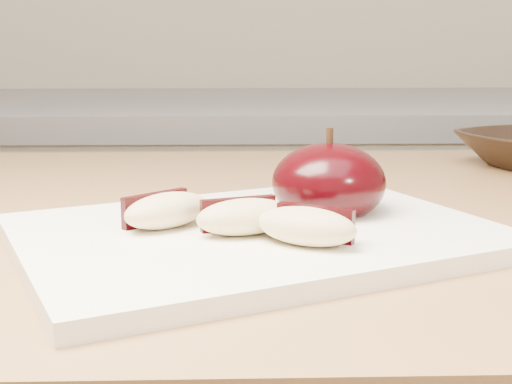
{
  "coord_description": "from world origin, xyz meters",
  "views": [
    {
      "loc": [
        -0.04,
        -0.1,
        1.04
      ],
      "look_at": [
        -0.03,
        0.39,
        0.94
      ],
      "focal_mm": 50.0,
      "sensor_mm": 36.0,
      "label": 1
    }
  ],
  "objects": [
    {
      "name": "apple_wedge_b",
      "position": [
        -0.04,
        0.37,
        0.93
      ],
      "size": [
        0.07,
        0.05,
        0.02
      ],
      "rotation": [
        0.0,
        0.0,
        0.32
      ],
      "color": "beige",
      "rests_on": "cutting_board"
    },
    {
      "name": "back_cabinet",
      "position": [
        0.0,
        1.2,
        0.47
      ],
      "size": [
        2.4,
        0.62,
        0.94
      ],
      "color": "silver",
      "rests_on": "ground"
    },
    {
      "name": "cutting_board",
      "position": [
        -0.03,
        0.39,
        0.91
      ],
      "size": [
        0.39,
        0.35,
        0.01
      ],
      "primitive_type": "cube",
      "rotation": [
        0.0,
        0.0,
        0.42
      ],
      "color": "white",
      "rests_on": "island_counter"
    },
    {
      "name": "apple_wedge_c",
      "position": [
        0.0,
        0.34,
        0.93
      ],
      "size": [
        0.08,
        0.06,
        0.02
      ],
      "rotation": [
        0.0,
        0.0,
        -0.52
      ],
      "color": "beige",
      "rests_on": "cutting_board"
    },
    {
      "name": "apple_half",
      "position": [
        0.03,
        0.43,
        0.93
      ],
      "size": [
        0.11,
        0.11,
        0.07
      ],
      "rotation": [
        0.0,
        0.0,
        0.25
      ],
      "color": "black",
      "rests_on": "cutting_board"
    },
    {
      "name": "apple_wedge_a",
      "position": [
        -0.09,
        0.39,
        0.93
      ],
      "size": [
        0.07,
        0.07,
        0.02
      ],
      "rotation": [
        0.0,
        0.0,
        0.72
      ],
      "color": "beige",
      "rests_on": "cutting_board"
    }
  ]
}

